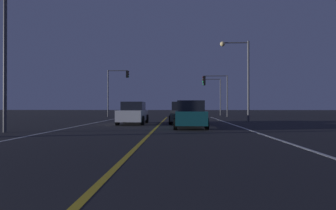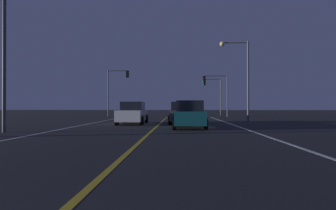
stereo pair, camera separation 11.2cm
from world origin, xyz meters
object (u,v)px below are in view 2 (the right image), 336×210
traffic_light_near_right (215,86)px  street_lamp_left_mid (12,25)px  car_lead_same_lane (189,115)px  car_oncoming (133,113)px  traffic_light_far_right (212,88)px  car_ahead_far (182,113)px  street_lamp_right_far (241,69)px  traffic_light_near_left (118,83)px

traffic_light_near_right → street_lamp_left_mid: bearing=57.3°
traffic_light_near_right → car_lead_same_lane: bearing=77.2°
car_oncoming → traffic_light_far_right: (8.44, 19.34, 3.16)m
traffic_light_near_right → traffic_light_far_right: size_ratio=0.98×
car_ahead_far → traffic_light_near_right: size_ratio=0.82×
street_lamp_left_mid → traffic_light_near_right: bearing=57.3°
traffic_light_far_right → street_lamp_right_far: size_ratio=0.75×
traffic_light_near_right → traffic_light_near_left: 12.47m
street_lamp_left_mid → street_lamp_right_far: bearing=36.4°
car_ahead_far → traffic_light_far_right: bearing=-14.2°
car_oncoming → traffic_light_near_right: (8.14, 13.84, 3.10)m
car_oncoming → traffic_light_near_left: (-4.32, 13.84, 3.57)m
car_oncoming → traffic_light_near_left: traffic_light_near_left is taller
car_ahead_far → car_lead_same_lane: 4.44m
car_ahead_far → car_lead_same_lane: size_ratio=1.00×
car_ahead_far → car_oncoming: same height
street_lamp_right_far → traffic_light_near_right: bearing=-85.2°
car_oncoming → traffic_light_near_left: size_ratio=0.72×
car_oncoming → traffic_light_far_right: size_ratio=0.80×
car_lead_same_lane → traffic_light_near_right: 18.17m
car_lead_same_lane → car_oncoming: 5.53m
traffic_light_far_right → street_lamp_right_far: street_lamp_right_far is taller
car_ahead_far → traffic_light_near_right: traffic_light_near_right is taller
street_lamp_left_mid → street_lamp_right_far: size_ratio=1.26×
traffic_light_far_right → traffic_light_near_left: bearing=23.3°
car_ahead_far → car_oncoming: bearing=102.0°
car_ahead_far → traffic_light_near_right: 14.10m
traffic_light_near_right → street_lamp_right_far: bearing=94.8°
car_ahead_far → traffic_light_far_right: size_ratio=0.80×
traffic_light_near_left → street_lamp_left_mid: street_lamp_left_mid is taller
car_lead_same_lane → street_lamp_left_mid: 10.95m
car_ahead_far → street_lamp_right_far: 7.06m
street_lamp_left_mid → traffic_light_near_left: bearing=87.8°
car_oncoming → traffic_light_far_right: 21.34m
car_ahead_far → car_lead_same_lane: (0.42, -4.42, 0.00)m
car_oncoming → street_lamp_left_mid: bearing=-36.8°
traffic_light_near_right → street_lamp_right_far: size_ratio=0.74×
traffic_light_far_right → street_lamp_right_far: 15.78m
car_lead_same_lane → car_oncoming: same height
traffic_light_near_right → street_lamp_left_mid: 24.63m
traffic_light_near_right → street_lamp_right_far: street_lamp_right_far is taller
car_lead_same_lane → traffic_light_far_right: size_ratio=0.80×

